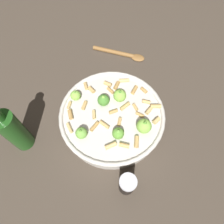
% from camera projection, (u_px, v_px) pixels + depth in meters
% --- Properties ---
extents(ground_plane, '(2.40, 2.40, 0.00)m').
position_uv_depth(ground_plane, '(112.00, 122.00, 0.66)').
color(ground_plane, '#42382D').
extents(cooking_pan, '(0.32, 0.32, 0.11)m').
position_uv_depth(cooking_pan, '(112.00, 117.00, 0.62)').
color(cooking_pan, beige).
rests_on(cooking_pan, ground).
extents(pepper_shaker, '(0.04, 0.04, 0.08)m').
position_uv_depth(pepper_shaker, '(127.00, 184.00, 0.52)').
color(pepper_shaker, black).
rests_on(pepper_shaker, ground).
extents(olive_oil_bottle, '(0.06, 0.06, 0.21)m').
position_uv_depth(olive_oil_bottle, '(13.00, 131.00, 0.55)').
color(olive_oil_bottle, '#1E4C19').
rests_on(olive_oil_bottle, ground).
extents(wooden_spoon, '(0.20, 0.11, 0.02)m').
position_uv_depth(wooden_spoon, '(122.00, 54.00, 0.79)').
color(wooden_spoon, olive).
rests_on(wooden_spoon, ground).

